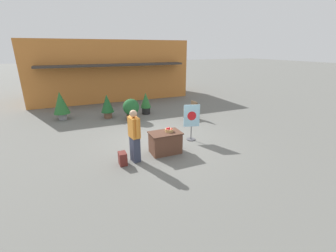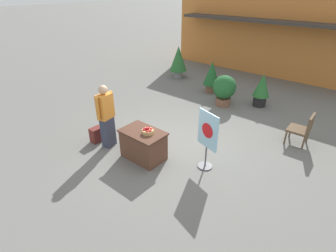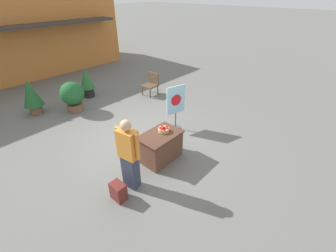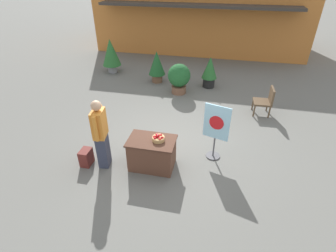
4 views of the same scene
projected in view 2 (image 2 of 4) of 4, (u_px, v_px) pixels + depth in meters
The scene contains 12 objects.
ground_plane at pixel (174, 145), 7.37m from camera, with size 120.00×120.00×0.00m, color slate.
storefront_building at pixel (295, 27), 13.43m from camera, with size 10.95×5.78×4.12m.
display_table at pixel (143, 145), 6.65m from camera, with size 1.11×0.73×0.77m.
apple_basket at pixel (148, 131), 6.36m from camera, with size 0.29×0.29×0.16m.
person_visitor at pixel (106, 116), 6.93m from camera, with size 0.33×0.60×1.76m.
backpack at pixel (97, 134), 7.45m from camera, with size 0.24×0.34×0.42m.
poster_board at pixel (207, 138), 6.09m from camera, with size 0.63×0.36×1.48m.
patio_chair at pixel (303, 128), 7.16m from camera, with size 0.57×0.57×0.93m.
potted_plant_near_left at pixel (262, 89), 9.43m from camera, with size 0.59×0.59×1.22m.
potted_plant_far_right at pixel (178, 60), 12.31m from camera, with size 0.81×0.81×1.48m.
potted_plant_far_left at pixel (212, 75), 10.64m from camera, with size 0.67×0.67×1.28m.
potted_plant_near_right at pixel (224, 89), 9.49m from camera, with size 0.85×0.85×1.13m.
Camera 2 is at (3.89, -4.87, 3.98)m, focal length 28.00 mm.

